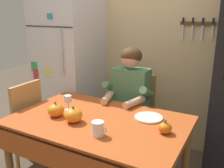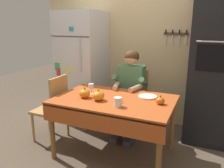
{
  "view_description": "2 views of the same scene",
  "coord_description": "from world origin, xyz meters",
  "px_view_note": "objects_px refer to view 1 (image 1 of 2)",
  "views": [
    {
      "loc": [
        0.99,
        -1.47,
        1.58
      ],
      "look_at": [
        0.08,
        0.18,
        1.03
      ],
      "focal_mm": 40.08,
      "sensor_mm": 36.0,
      "label": 1
    },
    {
      "loc": [
        1.0,
        -2.25,
        1.6
      ],
      "look_at": [
        -0.1,
        0.27,
        0.87
      ],
      "focal_mm": 36.15,
      "sensor_mm": 36.0,
      "label": 2
    }
  ],
  "objects_px": {
    "seated_person": "(128,98)",
    "chair_left_side": "(22,123)",
    "dining_table": "(97,130)",
    "refrigerator": "(70,68)",
    "chair_behind_person": "(135,113)",
    "pumpkin_small": "(56,110)",
    "pumpkin_medium": "(165,128)",
    "wine_glass": "(68,100)",
    "coffee_mug": "(98,129)",
    "serving_tray": "(149,118)",
    "pumpkin_large": "(74,115)"
  },
  "relations": [
    {
      "from": "seated_person",
      "to": "serving_tray",
      "type": "height_order",
      "value": "seated_person"
    },
    {
      "from": "pumpkin_small",
      "to": "serving_tray",
      "type": "xyz_separation_m",
      "value": [
        0.69,
        0.33,
        -0.05
      ]
    },
    {
      "from": "coffee_mug",
      "to": "pumpkin_medium",
      "type": "distance_m",
      "value": 0.48
    },
    {
      "from": "dining_table",
      "to": "seated_person",
      "type": "xyz_separation_m",
      "value": [
        -0.01,
        0.6,
        0.08
      ]
    },
    {
      "from": "seated_person",
      "to": "chair_behind_person",
      "type": "bearing_deg",
      "value": 90.0
    },
    {
      "from": "dining_table",
      "to": "chair_behind_person",
      "type": "distance_m",
      "value": 0.81
    },
    {
      "from": "chair_behind_person",
      "to": "pumpkin_large",
      "type": "bearing_deg",
      "value": -98.4
    },
    {
      "from": "refrigerator",
      "to": "coffee_mug",
      "type": "height_order",
      "value": "refrigerator"
    },
    {
      "from": "dining_table",
      "to": "serving_tray",
      "type": "height_order",
      "value": "serving_tray"
    },
    {
      "from": "chair_behind_person",
      "to": "serving_tray",
      "type": "relative_size",
      "value": 4.07
    },
    {
      "from": "refrigerator",
      "to": "wine_glass",
      "type": "bearing_deg",
      "value": -53.15
    },
    {
      "from": "coffee_mug",
      "to": "serving_tray",
      "type": "relative_size",
      "value": 0.5
    },
    {
      "from": "refrigerator",
      "to": "chair_left_side",
      "type": "height_order",
      "value": "refrigerator"
    },
    {
      "from": "pumpkin_large",
      "to": "coffee_mug",
      "type": "bearing_deg",
      "value": -18.59
    },
    {
      "from": "refrigerator",
      "to": "pumpkin_large",
      "type": "relative_size",
      "value": 12.76
    },
    {
      "from": "chair_left_side",
      "to": "serving_tray",
      "type": "xyz_separation_m",
      "value": [
        1.25,
        0.21,
        0.24
      ]
    },
    {
      "from": "coffee_mug",
      "to": "pumpkin_medium",
      "type": "bearing_deg",
      "value": 32.86
    },
    {
      "from": "refrigerator",
      "to": "chair_behind_person",
      "type": "bearing_deg",
      "value": -5.49
    },
    {
      "from": "wine_glass",
      "to": "pumpkin_medium",
      "type": "height_order",
      "value": "wine_glass"
    },
    {
      "from": "wine_glass",
      "to": "pumpkin_medium",
      "type": "bearing_deg",
      "value": -0.8
    },
    {
      "from": "dining_table",
      "to": "wine_glass",
      "type": "xyz_separation_m",
      "value": [
        -0.33,
        0.06,
        0.18
      ]
    },
    {
      "from": "pumpkin_large",
      "to": "wine_glass",
      "type": "bearing_deg",
      "value": 137.54
    },
    {
      "from": "dining_table",
      "to": "refrigerator",
      "type": "bearing_deg",
      "value": 137.09
    },
    {
      "from": "seated_person",
      "to": "chair_left_side",
      "type": "bearing_deg",
      "value": -146.73
    },
    {
      "from": "seated_person",
      "to": "serving_tray",
      "type": "relative_size",
      "value": 5.44
    },
    {
      "from": "chair_left_side",
      "to": "wine_glass",
      "type": "xyz_separation_m",
      "value": [
        0.57,
        0.04,
        0.33
      ]
    },
    {
      "from": "dining_table",
      "to": "coffee_mug",
      "type": "bearing_deg",
      "value": -55.99
    },
    {
      "from": "pumpkin_medium",
      "to": "chair_left_side",
      "type": "bearing_deg",
      "value": -178.82
    },
    {
      "from": "pumpkin_small",
      "to": "serving_tray",
      "type": "relative_size",
      "value": 0.59
    },
    {
      "from": "chair_behind_person",
      "to": "pumpkin_small",
      "type": "xyz_separation_m",
      "value": [
        -0.33,
        -0.89,
        0.28
      ]
    },
    {
      "from": "wine_glass",
      "to": "pumpkin_small",
      "type": "relative_size",
      "value": 1.02
    },
    {
      "from": "coffee_mug",
      "to": "wine_glass",
      "type": "distance_m",
      "value": 0.55
    },
    {
      "from": "pumpkin_medium",
      "to": "pumpkin_small",
      "type": "height_order",
      "value": "pumpkin_small"
    },
    {
      "from": "pumpkin_large",
      "to": "pumpkin_medium",
      "type": "distance_m",
      "value": 0.7
    },
    {
      "from": "refrigerator",
      "to": "pumpkin_large",
      "type": "bearing_deg",
      "value": -51.01
    },
    {
      "from": "chair_behind_person",
      "to": "chair_left_side",
      "type": "xyz_separation_m",
      "value": [
        -0.89,
        -0.77,
        0.0
      ]
    },
    {
      "from": "refrigerator",
      "to": "dining_table",
      "type": "distance_m",
      "value": 1.32
    },
    {
      "from": "chair_left_side",
      "to": "coffee_mug",
      "type": "relative_size",
      "value": 8.12
    },
    {
      "from": "seated_person",
      "to": "refrigerator",
      "type": "bearing_deg",
      "value": 163.48
    },
    {
      "from": "pumpkin_large",
      "to": "chair_left_side",
      "type": "bearing_deg",
      "value": 170.07
    },
    {
      "from": "chair_behind_person",
      "to": "pumpkin_small",
      "type": "bearing_deg",
      "value": -110.53
    },
    {
      "from": "chair_left_side",
      "to": "pumpkin_medium",
      "type": "distance_m",
      "value": 1.47
    },
    {
      "from": "serving_tray",
      "to": "pumpkin_large",
      "type": "bearing_deg",
      "value": -144.84
    },
    {
      "from": "refrigerator",
      "to": "chair_left_side",
      "type": "bearing_deg",
      "value": -86.74
    },
    {
      "from": "seated_person",
      "to": "wine_glass",
      "type": "distance_m",
      "value": 0.64
    },
    {
      "from": "dining_table",
      "to": "wine_glass",
      "type": "relative_size",
      "value": 10.19
    },
    {
      "from": "dining_table",
      "to": "pumpkin_large",
      "type": "relative_size",
      "value": 9.92
    },
    {
      "from": "coffee_mug",
      "to": "pumpkin_medium",
      "type": "xyz_separation_m",
      "value": [
        0.4,
        0.26,
        -0.01
      ]
    },
    {
      "from": "dining_table",
      "to": "pumpkin_small",
      "type": "xyz_separation_m",
      "value": [
        -0.34,
        -0.09,
        0.14
      ]
    },
    {
      "from": "pumpkin_large",
      "to": "pumpkin_medium",
      "type": "height_order",
      "value": "pumpkin_large"
    }
  ]
}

